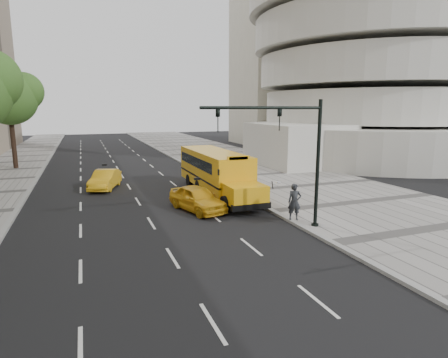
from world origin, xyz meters
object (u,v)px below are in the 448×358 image
object	(u,v)px
tree_c	(10,97)
school_bus	(215,169)
taxi_near	(197,198)
traffic_signal	(293,149)
pedestrian	(295,202)
taxi_far	(105,179)

from	to	relation	value
tree_c	school_bus	world-z (taller)	tree_c
tree_c	taxi_near	world-z (taller)	tree_c
school_bus	traffic_signal	world-z (taller)	traffic_signal
taxi_near	pedestrian	bearing A→B (deg)	-60.14
tree_c	taxi_far	xyz separation A→B (m)	(7.67, -12.65, -6.34)
school_bus	taxi_near	world-z (taller)	school_bus
tree_c	pedestrian	distance (m)	30.62
tree_c	taxi_far	distance (m)	16.10
school_bus	taxi_far	xyz separation A→B (m)	(-7.23, 4.50, -1.06)
traffic_signal	pedestrian	bearing A→B (deg)	53.07
traffic_signal	tree_c	bearing A→B (deg)	120.62
taxi_near	pedestrian	world-z (taller)	pedestrian
tree_c	school_bus	distance (m)	23.32
pedestrian	traffic_signal	size ratio (longest dim) A/B	0.30
school_bus	taxi_far	size ratio (longest dim) A/B	2.69
tree_c	taxi_near	size ratio (longest dim) A/B	2.21
taxi_near	traffic_signal	world-z (taller)	traffic_signal
taxi_far	pedestrian	xyz separation A→B (m)	(8.88, -12.41, 0.41)
taxi_far	school_bus	bearing A→B (deg)	-13.39
school_bus	pedestrian	distance (m)	8.11
taxi_far	traffic_signal	bearing A→B (deg)	-41.46
taxi_near	traffic_signal	distance (m)	7.03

